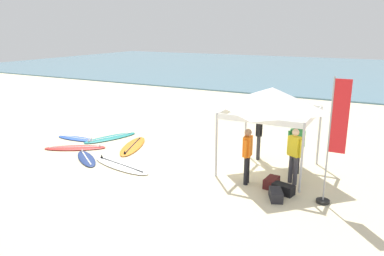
{
  "coord_description": "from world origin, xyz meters",
  "views": [
    {
      "loc": [
        6.13,
        -10.45,
        4.56
      ],
      "look_at": [
        -0.17,
        1.35,
        1.0
      ],
      "focal_mm": 35.36,
      "sensor_mm": 36.0,
      "label": 1
    }
  ],
  "objects_px": {
    "surfboard_white": "(121,165)",
    "person_black": "(259,132)",
    "surfboard_blue": "(77,138)",
    "person_green": "(296,144)",
    "gear_bag_by_pole": "(276,195)",
    "surfboard_orange": "(133,146)",
    "surfboard_teal": "(110,138)",
    "person_orange": "(247,152)",
    "gear_bag_near_tent": "(283,189)",
    "person_yellow": "(294,152)",
    "surfboard_red": "(75,148)",
    "canopy_tent": "(272,99)",
    "banner_flag": "(333,148)",
    "gear_bag_on_sand": "(271,182)",
    "surfboard_navy": "(86,158)"
  },
  "relations": [
    {
      "from": "surfboard_white",
      "to": "person_black",
      "type": "distance_m",
      "value": 4.94
    },
    {
      "from": "surfboard_blue",
      "to": "surfboard_white",
      "type": "bearing_deg",
      "value": -24.55
    },
    {
      "from": "person_green",
      "to": "gear_bag_by_pole",
      "type": "distance_m",
      "value": 2.33
    },
    {
      "from": "surfboard_orange",
      "to": "person_black",
      "type": "height_order",
      "value": "person_black"
    },
    {
      "from": "surfboard_white",
      "to": "surfboard_teal",
      "type": "bearing_deg",
      "value": 135.68
    },
    {
      "from": "person_orange",
      "to": "gear_bag_near_tent",
      "type": "distance_m",
      "value": 1.47
    },
    {
      "from": "surfboard_teal",
      "to": "person_yellow",
      "type": "distance_m",
      "value": 8.13
    },
    {
      "from": "surfboard_red",
      "to": "canopy_tent",
      "type": "bearing_deg",
      "value": 10.35
    },
    {
      "from": "person_yellow",
      "to": "person_orange",
      "type": "distance_m",
      "value": 1.39
    },
    {
      "from": "surfboard_red",
      "to": "gear_bag_by_pole",
      "type": "relative_size",
      "value": 3.88
    },
    {
      "from": "surfboard_white",
      "to": "person_orange",
      "type": "relative_size",
      "value": 1.57
    },
    {
      "from": "person_green",
      "to": "surfboard_red",
      "type": "bearing_deg",
      "value": -170.14
    },
    {
      "from": "banner_flag",
      "to": "gear_bag_on_sand",
      "type": "relative_size",
      "value": 5.67
    },
    {
      "from": "gear_bag_by_pole",
      "to": "surfboard_navy",
      "type": "bearing_deg",
      "value": 179.79
    },
    {
      "from": "person_yellow",
      "to": "person_green",
      "type": "distance_m",
      "value": 0.85
    },
    {
      "from": "surfboard_white",
      "to": "person_black",
      "type": "bearing_deg",
      "value": 37.23
    },
    {
      "from": "gear_bag_near_tent",
      "to": "surfboard_teal",
      "type": "bearing_deg",
      "value": 165.76
    },
    {
      "from": "surfboard_navy",
      "to": "surfboard_orange",
      "type": "distance_m",
      "value": 2.05
    },
    {
      "from": "surfboard_navy",
      "to": "surfboard_white",
      "type": "bearing_deg",
      "value": 1.1
    },
    {
      "from": "gear_bag_on_sand",
      "to": "gear_bag_by_pole",
      "type": "bearing_deg",
      "value": -65.48
    },
    {
      "from": "surfboard_orange",
      "to": "person_black",
      "type": "xyz_separation_m",
      "value": [
        4.8,
        1.0,
        0.95
      ]
    },
    {
      "from": "surfboard_navy",
      "to": "surfboard_blue",
      "type": "relative_size",
      "value": 0.95
    },
    {
      "from": "person_green",
      "to": "gear_bag_near_tent",
      "type": "distance_m",
      "value": 1.9
    },
    {
      "from": "person_black",
      "to": "gear_bag_near_tent",
      "type": "bearing_deg",
      "value": -57.76
    },
    {
      "from": "surfboard_navy",
      "to": "person_orange",
      "type": "xyz_separation_m",
      "value": [
        5.8,
        0.65,
        0.95
      ]
    },
    {
      "from": "person_black",
      "to": "gear_bag_near_tent",
      "type": "xyz_separation_m",
      "value": [
        1.59,
        -2.52,
        -0.85
      ]
    },
    {
      "from": "person_yellow",
      "to": "gear_bag_near_tent",
      "type": "relative_size",
      "value": 2.85
    },
    {
      "from": "person_green",
      "to": "banner_flag",
      "type": "distance_m",
      "value": 2.26
    },
    {
      "from": "gear_bag_by_pole",
      "to": "surfboard_blue",
      "type": "bearing_deg",
      "value": 169.17
    },
    {
      "from": "banner_flag",
      "to": "person_green",
      "type": "bearing_deg",
      "value": 126.69
    },
    {
      "from": "surfboard_white",
      "to": "surfboard_blue",
      "type": "distance_m",
      "value": 4.03
    },
    {
      "from": "surfboard_teal",
      "to": "gear_bag_on_sand",
      "type": "height_order",
      "value": "gear_bag_on_sand"
    },
    {
      "from": "surfboard_orange",
      "to": "banner_flag",
      "type": "distance_m",
      "value": 7.91
    },
    {
      "from": "surfboard_navy",
      "to": "surfboard_orange",
      "type": "height_order",
      "value": "same"
    },
    {
      "from": "canopy_tent",
      "to": "banner_flag",
      "type": "height_order",
      "value": "banner_flag"
    },
    {
      "from": "person_black",
      "to": "surfboard_red",
      "type": "bearing_deg",
      "value": -161.43
    },
    {
      "from": "surfboard_red",
      "to": "gear_bag_near_tent",
      "type": "height_order",
      "value": "gear_bag_near_tent"
    },
    {
      "from": "surfboard_orange",
      "to": "person_yellow",
      "type": "distance_m",
      "value": 6.54
    },
    {
      "from": "surfboard_red",
      "to": "surfboard_blue",
      "type": "relative_size",
      "value": 1.21
    },
    {
      "from": "person_orange",
      "to": "person_yellow",
      "type": "bearing_deg",
      "value": 28.27
    },
    {
      "from": "surfboard_navy",
      "to": "surfboard_blue",
      "type": "bearing_deg",
      "value": 141.46
    },
    {
      "from": "person_orange",
      "to": "banner_flag",
      "type": "xyz_separation_m",
      "value": [
        2.39,
        -0.25,
        0.59
      ]
    },
    {
      "from": "surfboard_teal",
      "to": "gear_bag_near_tent",
      "type": "relative_size",
      "value": 4.17
    },
    {
      "from": "surfboard_white",
      "to": "surfboard_teal",
      "type": "xyz_separation_m",
      "value": [
        -2.49,
        2.43,
        0.0
      ]
    },
    {
      "from": "surfboard_teal",
      "to": "person_orange",
      "type": "xyz_separation_m",
      "value": [
        6.77,
        -1.82,
        0.95
      ]
    },
    {
      "from": "gear_bag_near_tent",
      "to": "surfboard_white",
      "type": "bearing_deg",
      "value": -175.61
    },
    {
      "from": "surfboard_red",
      "to": "gear_bag_near_tent",
      "type": "xyz_separation_m",
      "value": [
        8.23,
        -0.28,
        0.1
      ]
    },
    {
      "from": "surfboard_blue",
      "to": "surfboard_navy",
      "type": "bearing_deg",
      "value": -38.54
    },
    {
      "from": "surfboard_orange",
      "to": "surfboard_blue",
      "type": "distance_m",
      "value": 2.74
    },
    {
      "from": "surfboard_white",
      "to": "person_green",
      "type": "xyz_separation_m",
      "value": [
        5.35,
        2.12,
        0.95
      ]
    }
  ]
}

